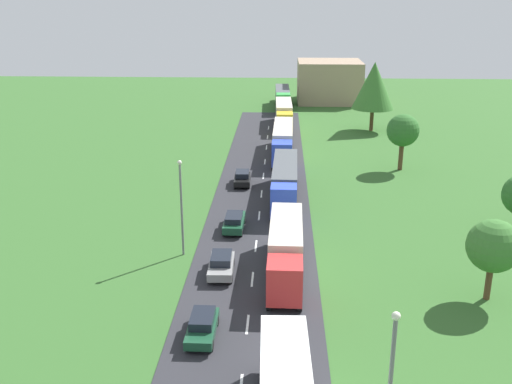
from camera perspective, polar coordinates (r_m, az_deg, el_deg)
road at (r=40.99m, az=-0.69°, el=-11.53°), size 10.00×140.00×0.06m
lane_marking_centre at (r=39.15m, az=-0.87°, el=-13.05°), size 0.16×122.70×0.01m
truck_second at (r=45.29m, az=2.88°, el=-5.44°), size 2.70×12.13×3.70m
truck_third at (r=61.28m, az=2.79°, el=1.14°), size 2.78×14.31×3.65m
truck_fourth at (r=78.12m, az=2.60°, el=5.04°), size 2.72×14.90×3.75m
truck_fifth at (r=95.53m, az=2.70°, el=7.56°), size 2.70×13.33×3.73m
truck_sixth at (r=111.26m, az=2.57°, el=9.13°), size 2.74×13.70×3.58m
car_second at (r=38.20m, az=-5.19°, el=-12.69°), size 1.76×4.26×1.46m
car_third at (r=45.82m, az=-3.36°, el=-6.95°), size 1.94×4.26×1.53m
car_fourth at (r=53.95m, az=-2.12°, el=-2.85°), size 1.82×4.55×1.51m
car_fifth at (r=66.50m, az=-1.33°, el=1.37°), size 1.88×4.13×1.49m
lamppost_second at (r=48.03m, az=-7.20°, el=-1.07°), size 0.36×0.36×8.11m
tree_birch at (r=73.41m, az=13.96°, el=5.74°), size 3.88×3.88×6.86m
tree_maple at (r=44.06m, az=21.89°, el=-4.87°), size 3.72×3.72×5.95m
tree_pine at (r=93.67m, az=11.27°, el=10.01°), size 6.47×6.47×10.62m
distant_building at (r=118.90m, az=7.05°, el=10.52°), size 12.24×11.54×7.90m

